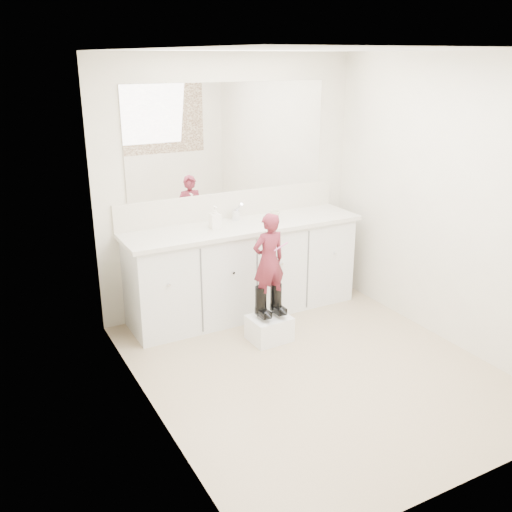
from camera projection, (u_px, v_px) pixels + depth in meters
floor at (313, 368)px, 4.56m from camera, size 3.00×3.00×0.00m
ceiling at (326, 50)px, 3.76m from camera, size 3.00×3.00×0.00m
wall_back at (230, 185)px, 5.40m from camera, size 2.60×0.00×2.60m
wall_front at (485, 297)px, 2.91m from camera, size 2.60×0.00×2.60m
wall_left at (147, 252)px, 3.58m from camera, size 0.00×3.00×3.00m
wall_right at (449, 203)px, 4.74m from camera, size 0.00×3.00×3.00m
vanity_cabinet at (243, 271)px, 5.43m from camera, size 2.20×0.55×0.85m
countertop at (244, 226)px, 5.27m from camera, size 2.28×0.58×0.04m
backsplash at (231, 205)px, 5.45m from camera, size 2.28×0.03×0.25m
mirror at (229, 139)px, 5.25m from camera, size 2.00×0.02×1.00m
dot_panel at (495, 211)px, 2.77m from camera, size 2.00×0.01×1.20m
faucet at (236, 215)px, 5.39m from camera, size 0.08×0.08×0.10m
cup at (275, 216)px, 5.37m from camera, size 0.11×0.11×0.09m
soap_bottle at (215, 217)px, 5.10m from camera, size 0.10×0.10×0.21m
step_stool at (269, 328)px, 4.98m from camera, size 0.36×0.30×0.22m
boot_left at (261, 303)px, 4.88m from camera, size 0.11×0.20×0.29m
boot_right at (276, 299)px, 4.95m from camera, size 0.11×0.20×0.29m
toddler at (269, 261)px, 4.79m from camera, size 0.31×0.21×0.83m
toothbrush at (281, 247)px, 4.71m from camera, size 0.14×0.02×0.06m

